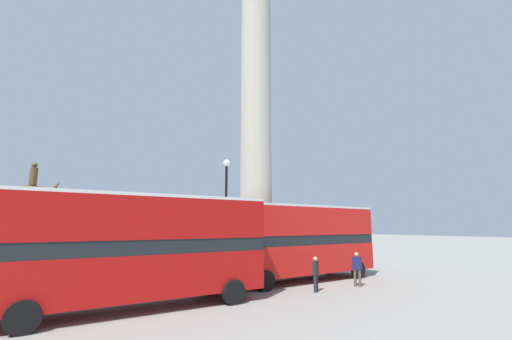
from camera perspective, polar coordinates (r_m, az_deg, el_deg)
name	(u,v)px	position (r m, az deg, el deg)	size (l,w,h in m)	color
ground_plane	(256,275)	(23.40, 0.00, -17.07)	(200.00, 200.00, 0.00)	gray
monument_column	(256,131)	(24.09, 0.00, 6.52)	(5.53, 5.53, 26.40)	#ADA593
bus_a	(301,239)	(20.75, 7.51, -11.33)	(10.28, 2.98, 4.35)	red
bus_b	(138,245)	(14.51, -19.03, -11.77)	(10.39, 3.42, 4.38)	#A80F0C
equestrian_statue	(26,252)	(20.59, -34.01, -11.25)	(3.44, 2.92, 6.37)	#ADA593
street_lamp	(226,217)	(19.08, -5.05, -7.85)	(0.39, 0.39, 6.87)	black
pedestrian_near_lamp	(316,272)	(17.66, 9.90, -16.45)	(0.47, 0.34, 1.67)	#28282D
pedestrian_by_plinth	(357,267)	(19.68, 16.47, -15.23)	(0.34, 0.50, 1.77)	#4C473D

